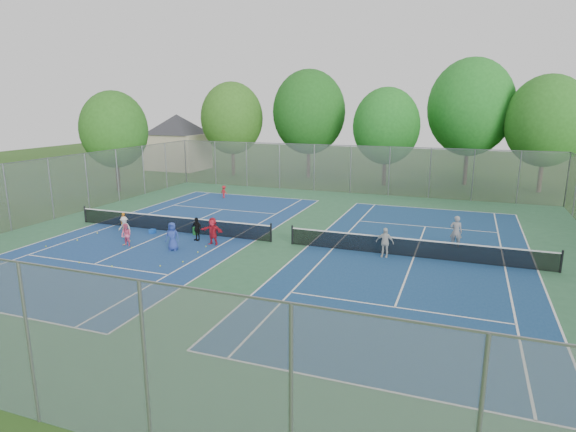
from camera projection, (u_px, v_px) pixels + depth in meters
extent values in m
plane|color=#274B17|center=(282.00, 243.00, 26.07)|extent=(120.00, 120.00, 0.00)
cube|color=#306641|center=(282.00, 243.00, 26.07)|extent=(32.00, 32.00, 0.01)
cube|color=navy|center=(171.00, 231.00, 28.45)|extent=(10.97, 23.77, 0.01)
cube|color=navy|center=(414.00, 257.00, 23.68)|extent=(10.97, 23.77, 0.01)
cube|color=black|center=(171.00, 224.00, 28.34)|extent=(12.87, 0.10, 0.91)
cube|color=black|center=(414.00, 248.00, 23.58)|extent=(12.87, 0.10, 0.91)
cube|color=gray|center=(351.00, 170.00, 40.20)|extent=(32.00, 0.10, 4.00)
cube|color=gray|center=(29.00, 345.00, 11.02)|extent=(32.00, 0.10, 4.00)
cube|color=gray|center=(51.00, 189.00, 31.05)|extent=(0.10, 32.00, 4.00)
cube|color=#B7A88C|center=(178.00, 152.00, 54.99)|extent=(6.00, 5.00, 4.00)
pyramid|color=#2D2D33|center=(176.00, 114.00, 54.03)|extent=(11.03, 11.03, 2.20)
cylinder|color=#443326|center=(233.00, 158.00, 50.50)|extent=(0.36, 0.36, 3.50)
ellipsoid|color=#2F611C|center=(232.00, 118.00, 49.55)|extent=(6.40, 6.40, 7.36)
cylinder|color=#443326|center=(308.00, 159.00, 48.65)|extent=(0.36, 0.36, 3.85)
ellipsoid|color=#1B5518|center=(309.00, 112.00, 47.59)|extent=(7.20, 7.20, 8.28)
cylinder|color=#443326|center=(384.00, 168.00, 44.18)|extent=(0.36, 0.36, 3.15)
ellipsoid|color=#1F6B1F|center=(386.00, 126.00, 43.31)|extent=(6.00, 6.00, 6.90)
cylinder|color=#443326|center=(466.00, 162.00, 44.42)|extent=(0.36, 0.36, 4.20)
ellipsoid|color=#1E691F|center=(471.00, 107.00, 43.28)|extent=(7.60, 7.60, 8.74)
cylinder|color=#443326|center=(541.00, 172.00, 40.63)|extent=(0.36, 0.36, 3.50)
ellipsoid|color=#26631C|center=(547.00, 121.00, 39.66)|extent=(6.60, 6.60, 7.59)
cylinder|color=#443326|center=(118.00, 173.00, 41.29)|extent=(0.36, 0.36, 3.15)
ellipsoid|color=#265C1A|center=(114.00, 129.00, 40.45)|extent=(5.60, 5.60, 6.44)
cube|color=#174EAF|center=(152.00, 231.00, 28.00)|extent=(0.32, 0.32, 0.26)
cube|color=green|center=(196.00, 231.00, 27.63)|extent=(0.29, 0.29, 0.48)
imported|color=#C96D12|center=(124.00, 221.00, 28.77)|extent=(0.43, 0.33, 1.04)
imported|color=#E85A83|center=(126.00, 235.00, 25.39)|extent=(0.65, 0.54, 1.23)
imported|color=silver|center=(125.00, 227.00, 27.00)|extent=(0.79, 0.46, 1.22)
imported|color=black|center=(197.00, 229.00, 26.43)|extent=(0.83, 0.50, 1.32)
imported|color=#273E92|center=(172.00, 236.00, 24.68)|extent=(0.81, 0.63, 1.47)
imported|color=red|center=(213.00, 231.00, 25.64)|extent=(1.43, 0.59, 1.50)
imported|color=red|center=(224.00, 192.00, 38.45)|extent=(0.73, 0.57, 1.00)
imported|color=gray|center=(456.00, 232.00, 25.15)|extent=(0.65, 0.45, 1.70)
imported|color=beige|center=(385.00, 242.00, 23.58)|extent=(0.89, 0.40, 1.49)
sphere|color=#D9EB36|center=(198.00, 253.00, 24.33)|extent=(0.07, 0.07, 0.07)
sphere|color=#CBF438|center=(112.00, 267.00, 22.23)|extent=(0.07, 0.07, 0.07)
sphere|color=#D8ED37|center=(77.00, 240.00, 26.49)|extent=(0.07, 0.07, 0.07)
sphere|color=#A4C42D|center=(46.00, 247.00, 25.34)|extent=(0.07, 0.07, 0.07)
sphere|color=#C0DE33|center=(183.00, 262.00, 22.87)|extent=(0.07, 0.07, 0.07)
sphere|color=#F2F338|center=(97.00, 233.00, 27.93)|extent=(0.07, 0.07, 0.07)
sphere|color=#C9F037|center=(206.00, 247.00, 25.30)|extent=(0.07, 0.07, 0.07)
sphere|color=#BDD230|center=(79.00, 263.00, 22.76)|extent=(0.07, 0.07, 0.07)
sphere|color=yellow|center=(124.00, 245.00, 25.65)|extent=(0.07, 0.07, 0.07)
sphere|color=gold|center=(130.00, 241.00, 26.31)|extent=(0.07, 0.07, 0.07)
sphere|color=#CDD631|center=(132.00, 248.00, 25.11)|extent=(0.07, 0.07, 0.07)
sphere|color=#C8D030|center=(160.00, 266.00, 22.28)|extent=(0.07, 0.07, 0.07)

